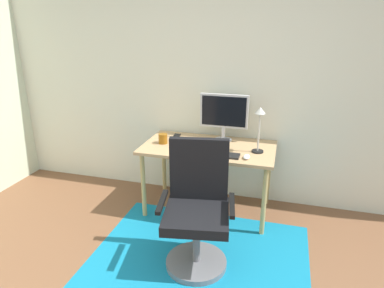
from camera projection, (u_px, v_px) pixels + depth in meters
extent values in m
cube|color=silver|center=(232.00, 80.00, 3.48)|extent=(6.00, 0.10, 2.60)
cube|color=#117299|center=(199.00, 257.00, 2.83)|extent=(1.78, 1.39, 0.01)
cube|color=tan|center=(209.00, 148.00, 3.33)|extent=(1.30, 0.71, 0.03)
cylinder|color=tan|center=(143.00, 185.00, 3.34)|extent=(0.04, 0.04, 0.68)
cylinder|color=tan|center=(264.00, 202.00, 3.04)|extent=(0.04, 0.04, 0.68)
cylinder|color=tan|center=(164.00, 163.00, 3.87)|extent=(0.04, 0.04, 0.68)
cylinder|color=tan|center=(268.00, 175.00, 3.57)|extent=(0.04, 0.04, 0.68)
cylinder|color=#B2B2B7|center=(223.00, 140.00, 3.49)|extent=(0.18, 0.18, 0.01)
cylinder|color=#B2B2B7|center=(223.00, 133.00, 3.47)|extent=(0.04, 0.04, 0.13)
cube|color=#B7B7BC|center=(224.00, 111.00, 3.39)|extent=(0.49, 0.04, 0.34)
cube|color=black|center=(224.00, 111.00, 3.37)|extent=(0.45, 0.00, 0.30)
cube|color=black|center=(216.00, 154.00, 3.10)|extent=(0.43, 0.13, 0.02)
ellipsoid|color=white|center=(247.00, 157.00, 3.02)|extent=(0.06, 0.10, 0.03)
cylinder|color=#8C5211|center=(163.00, 139.00, 3.39)|extent=(0.09, 0.09, 0.10)
cube|color=black|center=(177.00, 136.00, 3.61)|extent=(0.08, 0.15, 0.01)
cylinder|color=black|center=(257.00, 151.00, 3.17)|extent=(0.11, 0.11, 0.01)
cylinder|color=beige|center=(259.00, 132.00, 3.11)|extent=(0.02, 0.02, 0.36)
cone|color=beige|center=(260.00, 110.00, 3.04)|extent=(0.10, 0.10, 0.06)
cylinder|color=slate|center=(196.00, 263.00, 2.74)|extent=(0.49, 0.49, 0.05)
cylinder|color=slate|center=(196.00, 241.00, 2.66)|extent=(0.06, 0.06, 0.37)
cube|color=black|center=(196.00, 216.00, 2.59)|extent=(0.57, 0.57, 0.08)
cube|color=black|center=(199.00, 169.00, 2.69)|extent=(0.47, 0.14, 0.52)
cube|color=black|center=(162.00, 202.00, 2.57)|extent=(0.10, 0.35, 0.03)
cube|color=black|center=(232.00, 205.00, 2.52)|extent=(0.10, 0.35, 0.03)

